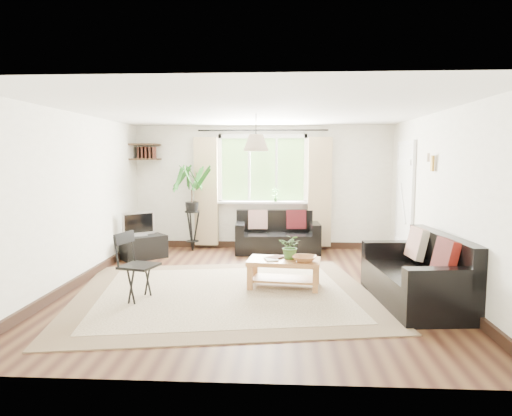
# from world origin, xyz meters

# --- Properties ---
(floor) EXTENTS (5.50, 5.50, 0.00)m
(floor) POSITION_xyz_m (0.00, 0.00, 0.00)
(floor) COLOR black
(floor) RESTS_ON ground
(ceiling) EXTENTS (5.50, 5.50, 0.00)m
(ceiling) POSITION_xyz_m (0.00, 0.00, 2.40)
(ceiling) COLOR white
(ceiling) RESTS_ON floor
(wall_back) EXTENTS (5.00, 0.02, 2.40)m
(wall_back) POSITION_xyz_m (0.00, 2.75, 1.20)
(wall_back) COLOR silver
(wall_back) RESTS_ON floor
(wall_front) EXTENTS (5.00, 0.02, 2.40)m
(wall_front) POSITION_xyz_m (0.00, -2.75, 1.20)
(wall_front) COLOR silver
(wall_front) RESTS_ON floor
(wall_left) EXTENTS (0.02, 5.50, 2.40)m
(wall_left) POSITION_xyz_m (-2.50, 0.00, 1.20)
(wall_left) COLOR silver
(wall_left) RESTS_ON floor
(wall_right) EXTENTS (0.02, 5.50, 2.40)m
(wall_right) POSITION_xyz_m (2.50, 0.00, 1.20)
(wall_right) COLOR silver
(wall_right) RESTS_ON floor
(rug) EXTENTS (4.30, 3.85, 0.02)m
(rug) POSITION_xyz_m (-0.37, -0.40, 0.01)
(rug) COLOR beige
(rug) RESTS_ON floor
(window) EXTENTS (2.50, 0.16, 2.16)m
(window) POSITION_xyz_m (0.00, 2.71, 1.55)
(window) COLOR white
(window) RESTS_ON wall_back
(door) EXTENTS (0.06, 0.96, 2.06)m
(door) POSITION_xyz_m (2.47, 1.70, 1.00)
(door) COLOR silver
(door) RESTS_ON wall_right
(corner_shelf) EXTENTS (0.50, 0.50, 0.34)m
(corner_shelf) POSITION_xyz_m (-2.25, 2.50, 1.89)
(corner_shelf) COLOR black
(corner_shelf) RESTS_ON wall_back
(pendant_lamp) EXTENTS (0.36, 0.36, 0.54)m
(pendant_lamp) POSITION_xyz_m (0.00, 0.40, 2.05)
(pendant_lamp) COLOR beige
(pendant_lamp) RESTS_ON ceiling
(wall_sconce) EXTENTS (0.12, 0.12, 0.28)m
(wall_sconce) POSITION_xyz_m (2.43, 0.30, 1.74)
(wall_sconce) COLOR beige
(wall_sconce) RESTS_ON wall_right
(sofa_back) EXTENTS (1.60, 0.86, 0.73)m
(sofa_back) POSITION_xyz_m (0.29, 2.30, 0.37)
(sofa_back) COLOR black
(sofa_back) RESTS_ON floor
(sofa_right) EXTENTS (1.80, 1.03, 0.81)m
(sofa_right) POSITION_xyz_m (2.01, -0.63, 0.40)
(sofa_right) COLOR black
(sofa_right) RESTS_ON floor
(coffee_table) EXTENTS (1.03, 0.64, 0.40)m
(coffee_table) POSITION_xyz_m (0.41, -0.06, 0.20)
(coffee_table) COLOR brown
(coffee_table) RESTS_ON floor
(table_plant) EXTENTS (0.39, 0.37, 0.34)m
(table_plant) POSITION_xyz_m (0.50, -0.03, 0.57)
(table_plant) COLOR #355D25
(table_plant) RESTS_ON coffee_table
(bowl) EXTENTS (0.38, 0.38, 0.08)m
(bowl) POSITION_xyz_m (0.68, -0.18, 0.44)
(bowl) COLOR #965E33
(bowl) RESTS_ON coffee_table
(book_a) EXTENTS (0.22, 0.26, 0.02)m
(book_a) POSITION_xyz_m (0.15, -0.12, 0.41)
(book_a) COLOR white
(book_a) RESTS_ON coffee_table
(book_b) EXTENTS (0.28, 0.29, 0.02)m
(book_b) POSITION_xyz_m (0.23, 0.07, 0.41)
(book_b) COLOR #562F22
(book_b) RESTS_ON coffee_table
(tv_stand) EXTENTS (0.85, 0.81, 0.40)m
(tv_stand) POSITION_xyz_m (-2.06, 1.64, 0.20)
(tv_stand) COLOR black
(tv_stand) RESTS_ON floor
(tv) EXTENTS (0.56, 0.52, 0.44)m
(tv) POSITION_xyz_m (-2.15, 1.64, 0.63)
(tv) COLOR #A5A5AA
(tv) RESTS_ON tv_stand
(palm_stand) EXTENTS (0.81, 0.81, 1.65)m
(palm_stand) POSITION_xyz_m (-1.33, 2.37, 0.83)
(palm_stand) COLOR black
(palm_stand) RESTS_ON floor
(folding_chair) EXTENTS (0.55, 0.55, 0.86)m
(folding_chair) POSITION_xyz_m (-1.39, -0.73, 0.43)
(folding_chair) COLOR black
(folding_chair) RESTS_ON floor
(sill_plant) EXTENTS (0.14, 0.10, 0.27)m
(sill_plant) POSITION_xyz_m (0.25, 2.63, 1.06)
(sill_plant) COLOR #2D6023
(sill_plant) RESTS_ON window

